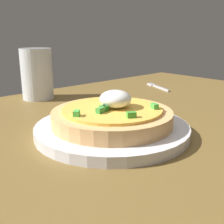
# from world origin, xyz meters

# --- Properties ---
(dining_table) EXTENTS (1.12, 0.66, 0.03)m
(dining_table) POSITION_xyz_m (0.00, 0.00, 0.01)
(dining_table) COLOR brown
(dining_table) RESTS_ON ground
(plate) EXTENTS (0.24, 0.24, 0.02)m
(plate) POSITION_xyz_m (-0.04, -0.04, 0.04)
(plate) COLOR silver
(plate) RESTS_ON dining_table
(pizza) EXTENTS (0.19, 0.19, 0.05)m
(pizza) POSITION_xyz_m (-0.04, -0.04, 0.06)
(pizza) COLOR tan
(pizza) RESTS_ON plate
(cup_near) EXTENTS (0.07, 0.07, 0.12)m
(cup_near) POSITION_xyz_m (-0.01, 0.25, 0.08)
(cup_near) COLOR silver
(cup_near) RESTS_ON dining_table
(fork) EXTENTS (0.05, 0.11, 0.01)m
(fork) POSITION_xyz_m (0.31, 0.15, 0.03)
(fork) COLOR #B7B7BC
(fork) RESTS_ON dining_table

